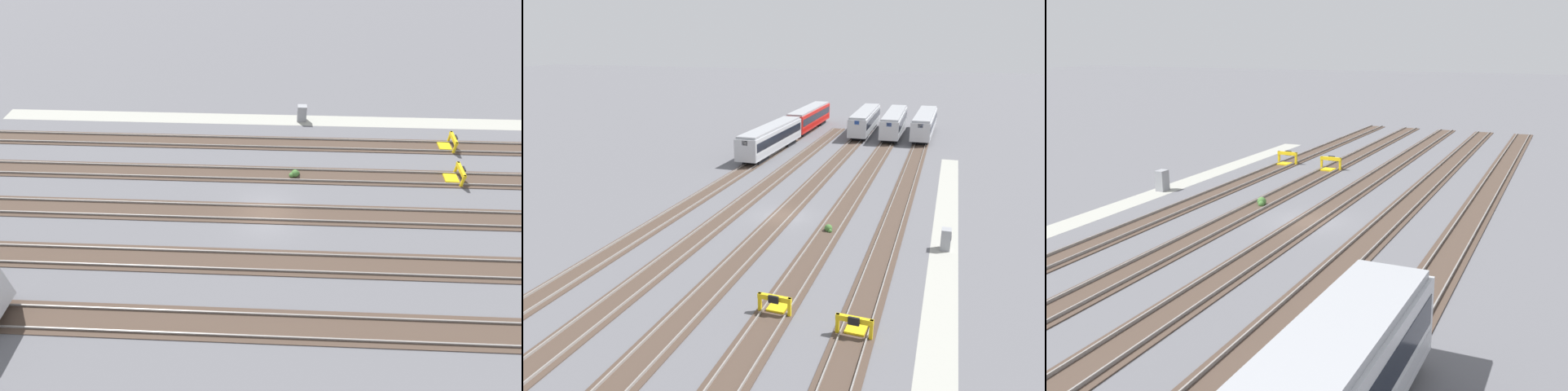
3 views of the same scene
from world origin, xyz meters
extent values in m
plane|color=#5B5B60|center=(0.00, 0.00, 0.00)|extent=(400.00, 400.00, 0.00)
cube|color=#9E9E93|center=(0.00, -13.65, 0.00)|extent=(54.00, 2.00, 0.01)
cube|color=#47382D|center=(0.00, -9.42, 0.03)|extent=(90.00, 2.23, 0.06)
cube|color=gray|center=(0.00, -8.70, 0.14)|extent=(90.00, 0.07, 0.15)
cube|color=gray|center=(0.00, -10.13, 0.14)|extent=(90.00, 0.07, 0.15)
cube|color=#47382D|center=(0.00, -4.71, 0.03)|extent=(90.00, 2.24, 0.06)
cube|color=gray|center=(0.00, -3.99, 0.14)|extent=(90.00, 0.07, 0.15)
cube|color=gray|center=(0.00, -5.43, 0.14)|extent=(90.00, 0.07, 0.15)
cube|color=#47382D|center=(0.00, 0.00, 0.03)|extent=(90.00, 2.24, 0.06)
cube|color=gray|center=(0.00, 0.72, 0.14)|extent=(90.00, 0.07, 0.15)
cube|color=gray|center=(0.00, -0.72, 0.14)|extent=(90.00, 0.07, 0.15)
cube|color=#47382D|center=(0.00, 4.71, 0.03)|extent=(90.00, 2.23, 0.06)
cube|color=gray|center=(0.00, 5.43, 0.14)|extent=(90.00, 0.07, 0.15)
cube|color=gray|center=(0.00, 3.99, 0.14)|extent=(90.00, 0.07, 0.15)
cube|color=#47382D|center=(0.00, 9.42, 0.03)|extent=(90.00, 2.23, 0.06)
cube|color=gray|center=(0.00, 10.13, 0.14)|extent=(90.00, 0.07, 0.15)
cube|color=gray|center=(0.00, 8.70, 0.14)|extent=(90.00, 0.07, 0.15)
cube|color=blue|center=(14.84, 9.61, 3.05)|extent=(0.09, 0.70, 0.56)
cube|color=gold|center=(-16.50, -8.52, 0.57)|extent=(0.19, 0.19, 1.15)
cube|color=gold|center=(-16.58, -10.32, 0.57)|extent=(0.19, 0.19, 1.15)
cube|color=gold|center=(-16.54, -9.42, 1.00)|extent=(0.33, 2.01, 0.30)
cube|color=gold|center=(-15.99, -9.44, 0.09)|extent=(1.15, 1.13, 0.18)
cube|color=black|center=(-16.72, -9.41, 1.00)|extent=(0.15, 0.60, 0.44)
cube|color=gold|center=(-15.65, -3.81, 0.57)|extent=(0.19, 0.19, 1.15)
cube|color=gold|center=(-15.72, -5.61, 0.57)|extent=(0.19, 0.19, 1.15)
cube|color=gold|center=(-15.68, -4.71, 1.00)|extent=(0.31, 2.01, 0.30)
cube|color=gold|center=(-15.13, -4.73, 0.09)|extent=(1.14, 1.12, 0.18)
cube|color=black|center=(-15.86, -4.70, 1.00)|extent=(0.14, 0.60, 0.44)
cube|color=gray|center=(-3.09, -13.70, 0.80)|extent=(0.90, 0.70, 1.60)
cube|color=#333338|center=(-3.09, -14.06, 1.04)|extent=(0.70, 0.04, 0.36)
sphere|color=#427033|center=(-2.26, -4.65, 0.28)|extent=(0.64, 0.64, 0.64)
sphere|color=#427033|center=(-1.96, -4.53, 0.18)|extent=(0.44, 0.44, 0.44)
sphere|color=#427033|center=(-2.48, -4.83, 0.14)|extent=(0.36, 0.36, 0.36)
camera|label=1|loc=(-0.51, 22.08, 21.18)|focal=28.00mm
camera|label=2|loc=(-39.79, -13.17, 15.07)|focal=35.00mm
camera|label=3|loc=(34.33, 14.78, 11.14)|focal=42.00mm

